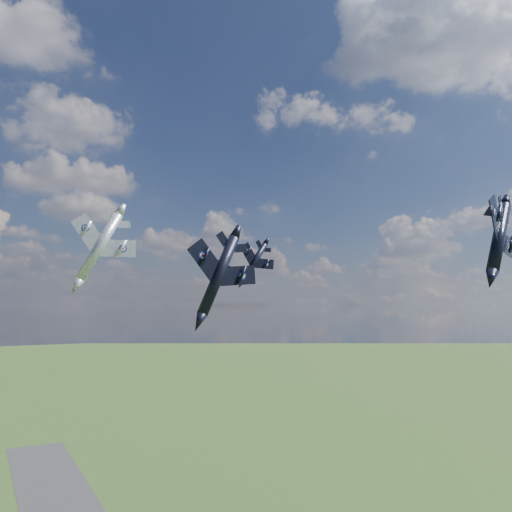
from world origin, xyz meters
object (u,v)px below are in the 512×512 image
jet_lead_navy (219,275)px  jet_right_navy (499,237)px  jet_high_navy (254,262)px  jet_left_silver (100,246)px

jet_lead_navy → jet_right_navy: jet_right_navy is taller
jet_lead_navy → jet_right_navy: (26.04, -21.99, 4.04)m
jet_lead_navy → jet_right_navy: 34.33m
jet_lead_navy → jet_high_navy: 38.88m
jet_lead_navy → jet_left_silver: size_ratio=0.98×
jet_right_navy → jet_left_silver: 54.38m
jet_high_navy → jet_left_silver: 36.97m
jet_lead_navy → jet_high_navy: (22.59, 31.23, 5.05)m
jet_right_navy → jet_left_silver: size_ratio=0.94×
jet_lead_navy → jet_left_silver: jet_left_silver is taller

